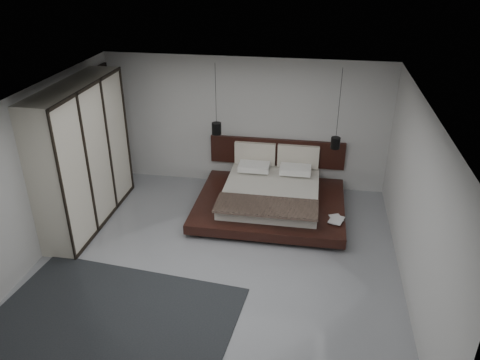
% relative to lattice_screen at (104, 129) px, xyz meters
% --- Properties ---
extents(floor, '(6.00, 6.00, 0.00)m').
position_rel_lattice_screen_xyz_m(floor, '(2.95, -2.45, -1.30)').
color(floor, gray).
rests_on(floor, ground).
extents(ceiling, '(6.00, 6.00, 0.00)m').
position_rel_lattice_screen_xyz_m(ceiling, '(2.95, -2.45, 1.50)').
color(ceiling, white).
rests_on(ceiling, wall_back).
extents(wall_back, '(6.00, 0.00, 6.00)m').
position_rel_lattice_screen_xyz_m(wall_back, '(2.95, 0.55, 0.10)').
color(wall_back, '#B3B3B0').
rests_on(wall_back, floor).
extents(wall_front, '(6.00, 0.00, 6.00)m').
position_rel_lattice_screen_xyz_m(wall_front, '(2.95, -5.45, 0.10)').
color(wall_front, '#B3B3B0').
rests_on(wall_front, floor).
extents(wall_left, '(0.00, 6.00, 6.00)m').
position_rel_lattice_screen_xyz_m(wall_left, '(-0.05, -2.45, 0.10)').
color(wall_left, '#B3B3B0').
rests_on(wall_left, floor).
extents(wall_right, '(0.00, 6.00, 6.00)m').
position_rel_lattice_screen_xyz_m(wall_right, '(5.95, -2.45, 0.10)').
color(wall_right, '#B3B3B0').
rests_on(wall_right, floor).
extents(lattice_screen, '(0.05, 0.90, 2.60)m').
position_rel_lattice_screen_xyz_m(lattice_screen, '(0.00, 0.00, 0.00)').
color(lattice_screen, black).
rests_on(lattice_screen, floor).
extents(bed, '(2.88, 2.43, 1.09)m').
position_rel_lattice_screen_xyz_m(bed, '(3.64, -0.55, -1.01)').
color(bed, black).
rests_on(bed, floor).
extents(book_lower, '(0.29, 0.32, 0.03)m').
position_rel_lattice_screen_xyz_m(book_lower, '(4.83, -1.22, -1.02)').
color(book_lower, '#99724C').
rests_on(book_lower, bed).
extents(book_upper, '(0.33, 0.38, 0.02)m').
position_rel_lattice_screen_xyz_m(book_upper, '(4.81, -1.25, -0.99)').
color(book_upper, '#99724C').
rests_on(book_upper, book_lower).
extents(pendant_left, '(0.19, 0.19, 1.44)m').
position_rel_lattice_screen_xyz_m(pendant_left, '(2.46, -0.08, 0.19)').
color(pendant_left, black).
rests_on(pendant_left, ceiling).
extents(pendant_right, '(0.18, 0.18, 1.58)m').
position_rel_lattice_screen_xyz_m(pendant_right, '(4.83, -0.08, 0.03)').
color(pendant_right, black).
rests_on(pendant_right, ceiling).
extents(wardrobe, '(0.64, 2.71, 2.66)m').
position_rel_lattice_screen_xyz_m(wardrobe, '(0.25, -1.49, 0.03)').
color(wardrobe, beige).
rests_on(wardrobe, floor).
extents(rug, '(3.68, 2.80, 0.01)m').
position_rel_lattice_screen_xyz_m(rug, '(1.75, -4.15, -1.29)').
color(rug, black).
rests_on(rug, floor).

